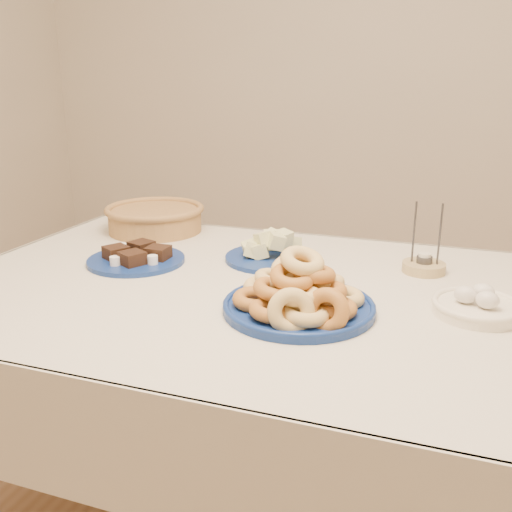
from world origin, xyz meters
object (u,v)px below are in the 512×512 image
at_px(donut_platter, 299,296).
at_px(brownie_plate, 136,258).
at_px(wicker_basket, 155,218).
at_px(candle_holder, 424,266).
at_px(dining_table, 262,325).
at_px(melon_plate, 271,252).
at_px(egg_bowl, 478,306).

xyz_separation_m(donut_platter, brownie_plate, (-0.55, 0.20, -0.03)).
bearing_deg(wicker_basket, candle_holder, -8.64).
bearing_deg(dining_table, melon_plate, 102.81).
xyz_separation_m(candle_holder, egg_bowl, (0.14, -0.27, 0.00)).
bearing_deg(candle_holder, melon_plate, -174.94).
distance_m(donut_platter, egg_bowl, 0.41).
bearing_deg(wicker_basket, donut_platter, -38.43).
distance_m(brownie_plate, candle_holder, 0.82).
relative_size(dining_table, donut_platter, 3.92).
bearing_deg(donut_platter, wicker_basket, 141.57).
bearing_deg(brownie_plate, melon_plate, 23.43).
relative_size(donut_platter, brownie_plate, 1.26).
xyz_separation_m(donut_platter, wicker_basket, (-0.67, 0.53, 0.01)).
bearing_deg(wicker_basket, melon_plate, -20.12).
height_order(brownie_plate, egg_bowl, egg_bowl).
height_order(dining_table, egg_bowl, egg_bowl).
bearing_deg(melon_plate, donut_platter, -62.45).
distance_m(dining_table, candle_holder, 0.48).
bearing_deg(brownie_plate, candle_holder, 13.79).
bearing_deg(melon_plate, egg_bowl, -21.78).
xyz_separation_m(brownie_plate, wicker_basket, (-0.12, 0.34, 0.03)).
height_order(dining_table, wicker_basket, wicker_basket).
height_order(brownie_plate, wicker_basket, wicker_basket).
xyz_separation_m(dining_table, wicker_basket, (-0.54, 0.41, 0.16)).
height_order(melon_plate, brownie_plate, melon_plate).
distance_m(brownie_plate, wicker_basket, 0.36).
bearing_deg(wicker_basket, egg_bowl, -21.02).
relative_size(donut_platter, egg_bowl, 1.86).
distance_m(wicker_basket, egg_bowl, 1.14).
bearing_deg(wicker_basket, dining_table, -36.95).
xyz_separation_m(donut_platter, candle_holder, (0.25, 0.39, -0.02)).
height_order(candle_holder, egg_bowl, candle_holder).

